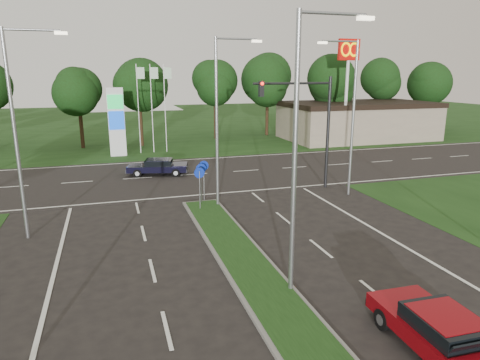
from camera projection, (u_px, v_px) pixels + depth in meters
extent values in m
cube|color=#173411|center=(144.00, 126.00, 59.66)|extent=(160.00, 50.00, 0.02)
cube|color=black|center=(180.00, 175.00, 30.92)|extent=(160.00, 12.00, 0.02)
cube|color=slate|center=(293.00, 327.00, 12.36)|extent=(2.00, 26.00, 0.12)
cube|color=gray|center=(357.00, 121.00, 47.83)|extent=(16.00, 9.00, 4.00)
cylinder|color=gray|center=(294.00, 162.00, 13.36)|extent=(0.16, 0.16, 9.00)
cylinder|color=gray|center=(333.00, 13.00, 12.61)|extent=(2.20, 0.10, 0.10)
cube|color=#FFF2CC|center=(366.00, 18.00, 12.94)|extent=(0.50, 0.22, 0.12)
cylinder|color=gray|center=(217.00, 125.00, 22.63)|extent=(0.16, 0.16, 9.00)
cylinder|color=gray|center=(236.00, 39.00, 21.88)|extent=(2.20, 0.10, 0.10)
cube|color=#FFF2CC|center=(257.00, 41.00, 22.22)|extent=(0.50, 0.22, 0.12)
cylinder|color=gray|center=(16.00, 138.00, 18.13)|extent=(0.16, 0.16, 9.00)
cylinder|color=gray|center=(32.00, 30.00, 17.37)|extent=(2.20, 0.10, 0.10)
cube|color=#FFF2CC|center=(61.00, 33.00, 17.71)|extent=(0.50, 0.22, 0.12)
cylinder|color=gray|center=(353.00, 121.00, 24.97)|extent=(0.16, 0.16, 9.00)
cylinder|color=gray|center=(340.00, 41.00, 23.59)|extent=(2.20, 0.10, 0.10)
cube|color=#FFF2CC|center=(322.00, 43.00, 23.30)|extent=(0.50, 0.22, 0.12)
cylinder|color=black|center=(328.00, 133.00, 26.93)|extent=(0.20, 0.20, 7.00)
cylinder|color=black|center=(293.00, 83.00, 25.46)|extent=(5.00, 0.14, 0.14)
cube|color=black|center=(261.00, 89.00, 24.96)|extent=(0.28, 0.28, 0.90)
sphere|color=#FF190C|center=(262.00, 84.00, 24.72)|extent=(0.20, 0.20, 0.20)
cylinder|color=gray|center=(200.00, 191.00, 22.68)|extent=(0.06, 0.06, 2.20)
cylinder|color=#0C26A5|center=(199.00, 173.00, 22.44)|extent=(0.56, 0.04, 0.56)
cylinder|color=gray|center=(201.00, 186.00, 23.69)|extent=(0.06, 0.06, 2.20)
cylinder|color=#0C26A5|center=(201.00, 169.00, 23.45)|extent=(0.56, 0.04, 0.56)
cylinder|color=gray|center=(204.00, 183.00, 24.43)|extent=(0.06, 0.06, 2.20)
cylinder|color=#0C26A5|center=(204.00, 166.00, 24.19)|extent=(0.56, 0.04, 0.56)
cube|color=silver|center=(117.00, 122.00, 37.39)|extent=(1.40, 0.30, 6.00)
cube|color=#0CA53F|center=(115.00, 102.00, 36.79)|extent=(1.30, 0.08, 1.20)
cube|color=#0C3FBF|center=(117.00, 120.00, 37.18)|extent=(1.30, 0.08, 1.60)
cylinder|color=silver|center=(138.00, 109.00, 38.65)|extent=(0.08, 0.08, 8.00)
cube|color=#B2D8B2|center=(140.00, 73.00, 37.97)|extent=(0.70, 0.02, 1.00)
cylinder|color=silver|center=(152.00, 109.00, 38.99)|extent=(0.08, 0.08, 8.00)
cube|color=#B2D8B2|center=(154.00, 73.00, 38.31)|extent=(0.70, 0.02, 1.00)
cylinder|color=silver|center=(165.00, 109.00, 39.33)|extent=(0.08, 0.08, 8.00)
cube|color=#B2D8B2|center=(168.00, 73.00, 38.66)|extent=(0.70, 0.02, 1.00)
cylinder|color=silver|center=(346.00, 96.00, 42.25)|extent=(0.30, 0.30, 10.00)
cube|color=#BF0C07|center=(349.00, 50.00, 41.18)|extent=(2.20, 0.35, 2.00)
torus|color=#FFC600|center=(346.00, 49.00, 40.85)|extent=(1.06, 0.16, 1.06)
torus|color=#FFC600|center=(354.00, 50.00, 41.11)|extent=(1.06, 0.16, 1.06)
cylinder|color=black|center=(155.00, 122.00, 45.22)|extent=(0.36, 0.36, 4.40)
sphere|color=black|center=(153.00, 80.00, 44.18)|extent=(6.00, 6.00, 6.00)
sphere|color=black|center=(155.00, 70.00, 43.83)|extent=(4.80, 4.80, 4.80)
cube|color=maroon|center=(442.00, 336.00, 11.12)|extent=(1.92, 4.42, 0.45)
cube|color=black|center=(446.00, 323.00, 10.94)|extent=(1.58, 1.97, 0.42)
cube|color=maroon|center=(447.00, 316.00, 10.89)|extent=(1.48, 1.62, 0.04)
cylinder|color=black|center=(383.00, 319.00, 12.28)|extent=(0.22, 0.62, 0.62)
cylinder|color=black|center=(431.00, 311.00, 12.70)|extent=(0.22, 0.62, 0.62)
cube|color=black|center=(158.00, 168.00, 31.00)|extent=(4.50, 2.65, 0.43)
cube|color=black|center=(159.00, 162.00, 30.90)|extent=(2.15, 1.86, 0.40)
cube|color=black|center=(159.00, 159.00, 30.86)|extent=(1.80, 1.69, 0.04)
cylinder|color=black|center=(137.00, 173.00, 30.21)|extent=(0.62, 0.32, 0.59)
cylinder|color=black|center=(141.00, 169.00, 31.73)|extent=(0.62, 0.32, 0.59)
cylinder|color=black|center=(176.00, 173.00, 30.38)|extent=(0.62, 0.32, 0.59)
cylinder|color=black|center=(177.00, 168.00, 31.90)|extent=(0.62, 0.32, 0.59)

